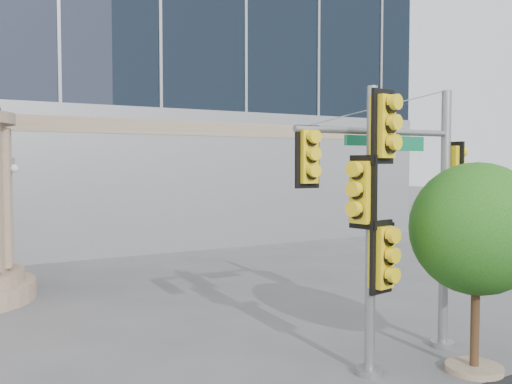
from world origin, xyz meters
TOP-DOWN VIEW (x-y plane):
  - ground at (0.00, 0.00)m, footprint 120.00×120.00m
  - main_signal_pole at (1.63, -0.27)m, footprint 4.05×0.49m
  - secondary_signal_pole at (0.17, -0.84)m, footprint 0.93×0.67m
  - street_tree at (1.99, -1.53)m, footprint 2.42×2.37m

SIDE VIEW (x-z plane):
  - ground at x=0.00m, z-range 0.00..0.00m
  - street_tree at x=1.99m, z-range 0.60..4.38m
  - secondary_signal_pole at x=0.17m, z-range 0.45..5.54m
  - main_signal_pole at x=1.63m, z-range 0.62..5.84m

